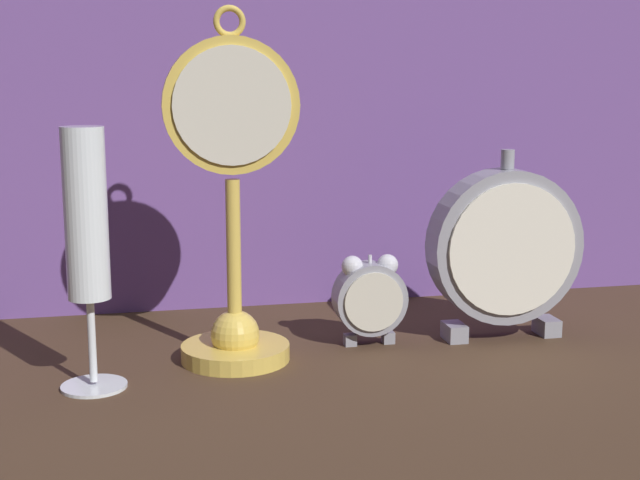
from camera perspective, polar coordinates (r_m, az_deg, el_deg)
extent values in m
plane|color=#422D1E|center=(0.79, 1.25, -9.93)|extent=(4.00, 4.00, 0.00)
cube|color=#6B478E|center=(1.06, -2.87, 11.05)|extent=(1.38, 0.01, 0.57)
cylinder|color=gold|center=(0.88, -5.43, -7.15)|extent=(0.11, 0.11, 0.02)
sphere|color=gold|center=(0.88, -5.45, -6.03)|extent=(0.05, 0.05, 0.05)
cylinder|color=gold|center=(0.86, -5.53, -1.49)|extent=(0.01, 0.01, 0.16)
cylinder|color=gold|center=(0.84, -5.72, 8.56)|extent=(0.13, 0.02, 0.13)
cylinder|color=beige|center=(0.83, -5.64, 8.54)|extent=(0.11, 0.00, 0.11)
torus|color=gold|center=(0.84, -5.81, 13.74)|extent=(0.03, 0.01, 0.03)
cube|color=gray|center=(0.92, 1.94, -6.40)|extent=(0.01, 0.01, 0.01)
cube|color=gray|center=(0.93, 4.38, -6.23)|extent=(0.01, 0.01, 0.01)
cylinder|color=gray|center=(0.92, 3.19, -3.74)|extent=(0.07, 0.03, 0.07)
cylinder|color=beige|center=(0.90, 3.47, -3.99)|extent=(0.06, 0.00, 0.06)
sphere|color=silver|center=(0.90, 2.08, -1.71)|extent=(0.02, 0.02, 0.02)
sphere|color=silver|center=(0.91, 4.34, -1.60)|extent=(0.02, 0.02, 0.02)
cylinder|color=silver|center=(0.91, 3.22, -1.38)|extent=(0.00, 0.00, 0.01)
cube|color=gray|center=(0.95, 8.59, -5.84)|extent=(0.02, 0.03, 0.02)
cube|color=gray|center=(0.99, 14.31, -5.36)|extent=(0.02, 0.03, 0.02)
cylinder|color=gray|center=(0.95, 11.71, -0.38)|extent=(0.16, 0.04, 0.16)
cylinder|color=silver|center=(0.93, 12.23, -0.62)|extent=(0.14, 0.00, 0.14)
cylinder|color=gray|center=(0.94, 11.92, 5.08)|extent=(0.01, 0.01, 0.02)
cylinder|color=silver|center=(0.83, -14.26, -8.95)|extent=(0.06, 0.06, 0.01)
cylinder|color=silver|center=(0.82, -14.39, -6.23)|extent=(0.01, 0.01, 0.08)
cylinder|color=white|center=(0.79, -14.76, 1.63)|extent=(0.04, 0.04, 0.15)
cylinder|color=beige|center=(0.80, -14.67, -0.24)|extent=(0.03, 0.03, 0.10)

